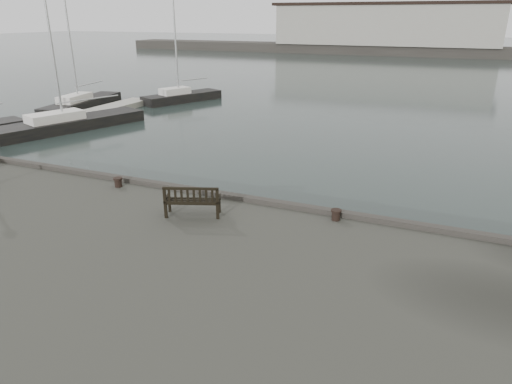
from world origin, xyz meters
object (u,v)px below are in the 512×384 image
yacht_c (71,126)px  yacht_d (182,99)px  bollard_right (336,215)px  bollard_left (118,182)px  bench (193,206)px  yacht_b (83,106)px

yacht_c → yacht_d: bearing=104.1°
bollard_right → bollard_left: bearing=-178.4°
bench → yacht_d: yacht_d is taller
bench → yacht_d: bearing=101.9°
bollard_left → yacht_c: (-13.93, 11.84, -1.50)m
bench → yacht_b: yacht_b is taller
bench → yacht_d: size_ratio=0.19×
bollard_left → bench: bearing=-17.2°
bollard_left → yacht_d: yacht_d is taller
bollard_right → yacht_d: bearing=130.4°
bollard_left → yacht_d: 28.17m
bench → bollard_right: (4.46, 1.50, -0.15)m
yacht_b → yacht_d: (6.35, 6.65, -0.01)m
bench → yacht_b: 30.40m
bollard_right → yacht_d: 32.71m
bollard_left → yacht_b: yacht_b is taller
yacht_b → yacht_c: size_ratio=0.91×
bollard_right → yacht_c: bearing=152.7°
yacht_c → yacht_d: 13.36m
bench → bollard_right: bench is taller
bench → yacht_c: bearing=123.5°
bollard_left → yacht_c: size_ratio=0.03×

